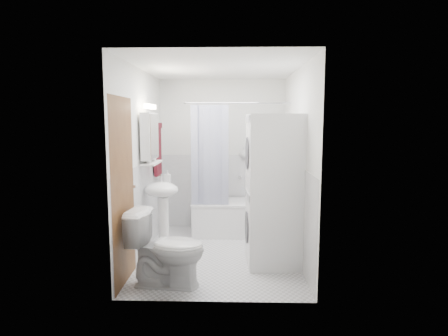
{
  "coord_description": "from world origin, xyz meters",
  "views": [
    {
      "loc": [
        0.19,
        -4.74,
        1.75
      ],
      "look_at": [
        0.06,
        0.15,
        1.13
      ],
      "focal_mm": 30.0,
      "sensor_mm": 36.0,
      "label": 1
    }
  ],
  "objects_px": {
    "sink": "(162,201)",
    "bathtub": "(236,216)",
    "washer_dryer": "(274,190)",
    "toilet": "(167,249)"
  },
  "relations": [
    {
      "from": "washer_dryer",
      "to": "toilet",
      "type": "relative_size",
      "value": 2.24
    },
    {
      "from": "sink",
      "to": "toilet",
      "type": "height_order",
      "value": "sink"
    },
    {
      "from": "sink",
      "to": "bathtub",
      "type": "bearing_deg",
      "value": 41.13
    },
    {
      "from": "bathtub",
      "to": "sink",
      "type": "bearing_deg",
      "value": -138.87
    },
    {
      "from": "bathtub",
      "to": "washer_dryer",
      "type": "height_order",
      "value": "washer_dryer"
    },
    {
      "from": "washer_dryer",
      "to": "toilet",
      "type": "bearing_deg",
      "value": -153.76
    },
    {
      "from": "bathtub",
      "to": "washer_dryer",
      "type": "distance_m",
      "value": 1.41
    },
    {
      "from": "bathtub",
      "to": "washer_dryer",
      "type": "xyz_separation_m",
      "value": [
        0.45,
        -1.19,
        0.63
      ]
    },
    {
      "from": "bathtub",
      "to": "sink",
      "type": "height_order",
      "value": "sink"
    },
    {
      "from": "toilet",
      "to": "sink",
      "type": "bearing_deg",
      "value": 20.47
    }
  ]
}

